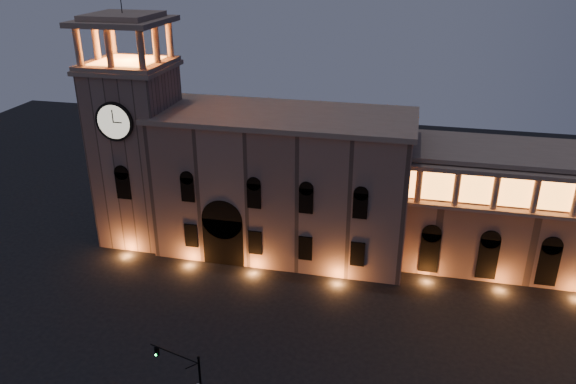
% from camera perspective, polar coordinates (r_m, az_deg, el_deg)
% --- Properties ---
extents(ground, '(160.00, 160.00, 0.00)m').
position_cam_1_polar(ground, '(54.58, -3.81, -16.81)').
color(ground, black).
rests_on(ground, ground).
extents(government_building, '(30.80, 12.80, 17.60)m').
position_cam_1_polar(government_building, '(68.58, -0.54, 0.89)').
color(government_building, '#8D6C5C').
rests_on(government_building, ground).
extents(clock_tower, '(9.80, 9.80, 32.40)m').
position_cam_1_polar(clock_tower, '(72.66, -15.06, 4.54)').
color(clock_tower, '#8D6C5C').
rests_on(clock_tower, ground).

